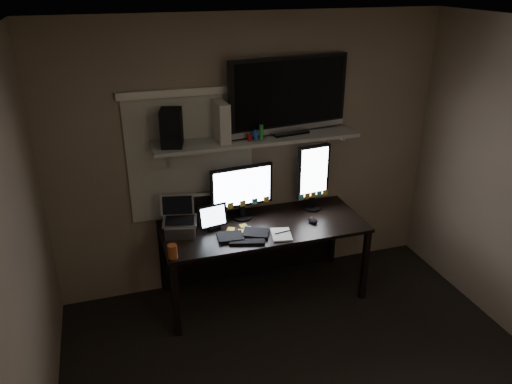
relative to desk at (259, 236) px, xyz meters
name	(u,v)px	position (x,y,z in m)	size (l,w,h in m)	color
ceiling	(357,37)	(0.00, -1.55, 1.95)	(3.60, 3.60, 0.00)	silver
back_wall	(251,156)	(0.00, 0.25, 0.70)	(3.60, 3.60, 0.00)	#6E5E4F
left_wall	(10,312)	(-1.80, -1.55, 0.70)	(3.60, 3.60, 0.00)	#6E5E4F
window_blinds	(191,158)	(-0.55, 0.24, 0.75)	(1.10, 0.02, 1.10)	beige
desk	(259,236)	(0.00, 0.00, 0.00)	(1.80, 0.75, 0.73)	black
wall_shelf	(257,139)	(0.00, 0.08, 0.91)	(1.80, 0.35, 0.03)	#9FA09B
monitor_landscape	(242,192)	(-0.14, 0.07, 0.43)	(0.58, 0.06, 0.51)	black
monitor_portrait	(313,177)	(0.54, 0.06, 0.50)	(0.32, 0.06, 0.64)	black
keyboard	(243,235)	(-0.23, -0.27, 0.19)	(0.45, 0.18, 0.03)	black
mouse	(313,220)	(0.44, -0.21, 0.20)	(0.07, 0.10, 0.04)	black
notepad	(281,235)	(0.09, -0.34, 0.18)	(0.16, 0.23, 0.01)	silver
tablet	(213,217)	(-0.44, -0.06, 0.29)	(0.26, 0.11, 0.23)	black
file_sorter	(204,206)	(-0.47, 0.15, 0.30)	(0.20, 0.09, 0.25)	black
laptop	(180,218)	(-0.73, -0.07, 0.34)	(0.29, 0.23, 0.32)	#B5B5BA
cup	(172,251)	(-0.85, -0.43, 0.23)	(0.08, 0.08, 0.11)	#9C441C
sticky_notes	(242,231)	(-0.21, -0.18, 0.18)	(0.27, 0.20, 0.00)	gold
tv	(289,96)	(0.30, 0.13, 1.26)	(1.11, 0.20, 0.66)	black
game_console	(221,121)	(-0.30, 0.10, 1.09)	(0.09, 0.28, 0.33)	beige
speaker	(172,128)	(-0.72, 0.07, 1.08)	(0.17, 0.20, 0.31)	black
bottles	(256,134)	(-0.04, 0.00, 0.99)	(0.20, 0.05, 0.13)	#A50F0C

